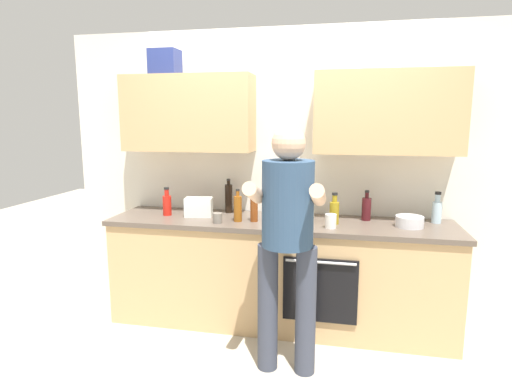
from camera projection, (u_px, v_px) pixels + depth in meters
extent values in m
plane|color=#B2A893|center=(278.00, 322.00, 3.61)|extent=(12.00, 12.00, 0.00)
cube|color=silver|center=(285.00, 173.00, 3.74)|extent=(4.00, 0.06, 2.50)
cube|color=tan|center=(188.00, 113.00, 3.64)|extent=(1.14, 0.32, 0.65)
cube|color=tan|center=(387.00, 113.00, 3.30)|extent=(1.14, 0.32, 0.65)
cylinder|color=silver|center=(382.00, 64.00, 3.25)|extent=(0.32, 0.32, 0.10)
cube|color=navy|center=(165.00, 62.00, 3.60)|extent=(0.24, 0.20, 0.22)
cube|color=tan|center=(278.00, 275.00, 3.53)|extent=(2.80, 0.60, 0.86)
cube|color=brown|center=(279.00, 223.00, 3.46)|extent=(2.84, 0.64, 0.04)
cube|color=black|center=(320.00, 290.00, 3.16)|extent=(0.56, 0.02, 0.50)
cylinder|color=silver|center=(321.00, 262.00, 3.10)|extent=(0.52, 0.02, 0.02)
cylinder|color=#383D4C|center=(268.00, 307.00, 2.88)|extent=(0.14, 0.14, 0.90)
cylinder|color=#383D4C|center=(306.00, 311.00, 2.83)|extent=(0.14, 0.14, 0.90)
cylinder|color=navy|center=(288.00, 204.00, 2.73)|extent=(0.34, 0.34, 0.57)
sphere|color=#D8AD8C|center=(289.00, 143.00, 2.66)|extent=(0.22, 0.22, 0.22)
cylinder|color=#D8AD8C|center=(254.00, 193.00, 2.64)|extent=(0.09, 0.31, 0.19)
cylinder|color=#D8AD8C|center=(318.00, 195.00, 2.56)|extent=(0.09, 0.31, 0.19)
cylinder|color=olive|center=(334.00, 213.00, 3.33)|extent=(0.08, 0.08, 0.18)
cylinder|color=olive|center=(335.00, 199.00, 3.31)|extent=(0.04, 0.04, 0.06)
cylinder|color=black|center=(335.00, 194.00, 3.31)|extent=(0.05, 0.05, 0.02)
cylinder|color=#471419|center=(366.00, 209.00, 3.45)|extent=(0.07, 0.07, 0.19)
cylinder|color=#471419|center=(367.00, 195.00, 3.43)|extent=(0.03, 0.03, 0.05)
cylinder|color=black|center=(367.00, 191.00, 3.43)|extent=(0.04, 0.04, 0.02)
cylinder|color=red|center=(167.00, 206.00, 3.63)|extent=(0.07, 0.07, 0.17)
cylinder|color=red|center=(166.00, 193.00, 3.61)|extent=(0.04, 0.04, 0.06)
cylinder|color=black|center=(166.00, 188.00, 3.61)|extent=(0.04, 0.04, 0.02)
cylinder|color=silver|center=(437.00, 213.00, 3.36)|extent=(0.08, 0.08, 0.17)
cylinder|color=silver|center=(438.00, 198.00, 3.34)|extent=(0.04, 0.04, 0.06)
cylinder|color=black|center=(438.00, 193.00, 3.33)|extent=(0.05, 0.05, 0.02)
cylinder|color=#8C4C14|center=(238.00, 209.00, 3.41)|extent=(0.07, 0.07, 0.21)
cylinder|color=#8C4C14|center=(238.00, 194.00, 3.39)|extent=(0.03, 0.03, 0.05)
cylinder|color=black|center=(238.00, 190.00, 3.38)|extent=(0.03, 0.03, 0.01)
cylinder|color=brown|center=(254.00, 208.00, 3.41)|extent=(0.06, 0.06, 0.22)
cylinder|color=brown|center=(254.00, 192.00, 3.39)|extent=(0.03, 0.03, 0.04)
cylinder|color=black|center=(254.00, 189.00, 3.38)|extent=(0.04, 0.04, 0.02)
cylinder|color=black|center=(229.00, 199.00, 3.74)|extent=(0.07, 0.07, 0.25)
cylinder|color=black|center=(229.00, 183.00, 3.71)|extent=(0.03, 0.03, 0.04)
cylinder|color=black|center=(229.00, 180.00, 3.71)|extent=(0.03, 0.03, 0.01)
cylinder|color=slate|center=(218.00, 218.00, 3.37)|extent=(0.08, 0.08, 0.08)
cylinder|color=white|center=(331.00, 221.00, 3.21)|extent=(0.09, 0.09, 0.11)
cylinder|color=silver|center=(409.00, 222.00, 3.24)|extent=(0.21, 0.21, 0.08)
cube|color=beige|center=(303.00, 208.00, 3.45)|extent=(0.19, 0.21, 0.20)
cube|color=silver|center=(199.00, 207.00, 3.60)|extent=(0.25, 0.18, 0.16)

